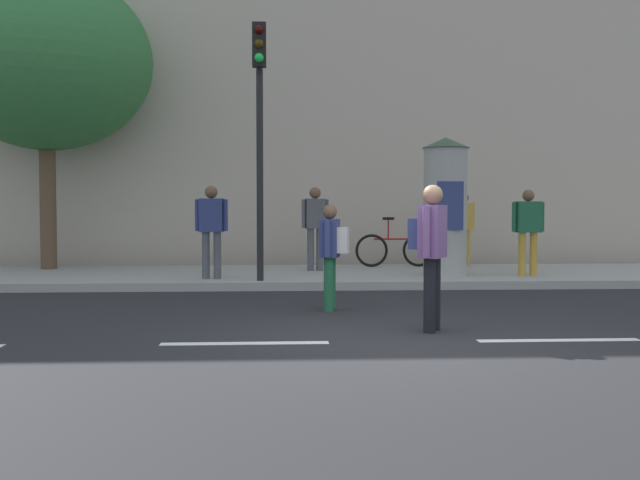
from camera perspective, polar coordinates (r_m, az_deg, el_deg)
The scene contains 14 objects.
ground_plane at distance 8.23m, azimuth 6.38°, elevation -7.71°, with size 80.00×80.00×0.00m, color #232326.
sidewalk_curb at distance 15.11m, azimuth 1.99°, elevation -2.74°, with size 36.00×4.00×0.15m, color #9E9B93.
lane_markings at distance 8.23m, azimuth 6.38°, elevation -7.69°, with size 25.80×0.16×0.01m.
building_backdrop at distance 20.41m, azimuth 0.73°, elevation 13.51°, with size 36.00×5.00×10.70m, color #B7A893.
traffic_light at distance 13.35m, azimuth -4.62°, elevation 9.83°, with size 0.24×0.45×4.50m.
poster_column at distance 14.44m, azimuth 9.50°, elevation 2.57°, with size 0.90×0.90×2.63m.
street_tree at distance 17.18m, azimuth -20.13°, elevation 12.66°, with size 4.42×4.42×6.27m.
pedestrian_near_pole at distance 10.54m, azimuth 0.89°, elevation -0.63°, with size 0.44×0.57×1.50m.
pedestrian_with_bag at distance 8.86m, azimuth 8.42°, elevation -0.28°, with size 0.50×0.57×1.72m.
pedestrian_tallest at distance 16.89m, azimuth 10.87°, elevation 1.27°, with size 0.54×0.45×1.63m.
pedestrian_in_light_jacket at distance 15.43m, azimuth -0.37°, elevation 1.38°, with size 0.56×0.29×1.72m.
pedestrian_in_dark_shirt at distance 14.76m, azimuth 15.54°, elevation 1.10°, with size 0.65×0.29×1.64m.
pedestrian_with_backpack at distance 13.81m, azimuth -8.24°, elevation 1.26°, with size 0.60×0.41×1.70m.
bicycle_leaning at distance 16.51m, azimuth 5.74°, elevation -0.69°, with size 1.77×0.14×1.09m.
Camera 1 is at (-1.34, -7.99, 1.46)m, focal length 42.09 mm.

